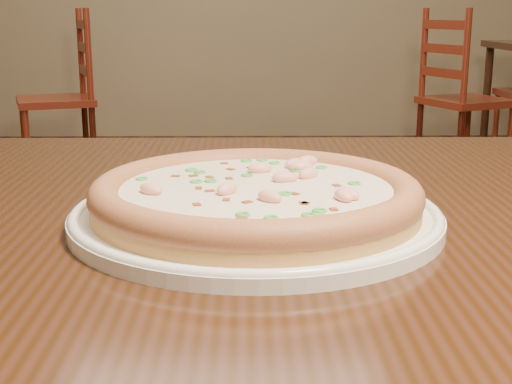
{
  "coord_description": "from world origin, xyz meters",
  "views": [
    {
      "loc": [
        0.16,
        -0.91,
        0.94
      ],
      "look_at": [
        0.16,
        -0.3,
        0.78
      ],
      "focal_mm": 50.0,
      "sensor_mm": 36.0,
      "label": 1
    }
  ],
  "objects_px": {
    "hero_table": "(375,304)",
    "chair_c": "(459,101)",
    "pizza": "(256,195)",
    "chair_b": "(65,99)",
    "plate": "(256,215)"
  },
  "relations": [
    {
      "from": "hero_table",
      "to": "chair_c",
      "type": "bearing_deg",
      "value": 72.31
    },
    {
      "from": "hero_table",
      "to": "pizza",
      "type": "xyz_separation_m",
      "value": [
        -0.12,
        -0.05,
        0.13
      ]
    },
    {
      "from": "hero_table",
      "to": "pizza",
      "type": "distance_m",
      "value": 0.18
    },
    {
      "from": "chair_c",
      "to": "hero_table",
      "type": "bearing_deg",
      "value": -107.69
    },
    {
      "from": "pizza",
      "to": "chair_c",
      "type": "bearing_deg",
      "value": 70.75
    },
    {
      "from": "hero_table",
      "to": "pizza",
      "type": "bearing_deg",
      "value": -157.41
    },
    {
      "from": "chair_b",
      "to": "chair_c",
      "type": "relative_size",
      "value": 1.0
    },
    {
      "from": "pizza",
      "to": "chair_c",
      "type": "height_order",
      "value": "chair_c"
    },
    {
      "from": "chair_b",
      "to": "plate",
      "type": "bearing_deg",
      "value": -73.26
    },
    {
      "from": "pizza",
      "to": "plate",
      "type": "bearing_deg",
      "value": -141.4
    },
    {
      "from": "plate",
      "to": "pizza",
      "type": "height_order",
      "value": "pizza"
    },
    {
      "from": "hero_table",
      "to": "chair_c",
      "type": "xyz_separation_m",
      "value": [
        1.08,
        3.38,
        -0.21
      ]
    },
    {
      "from": "hero_table",
      "to": "plate",
      "type": "bearing_deg",
      "value": -157.38
    },
    {
      "from": "plate",
      "to": "chair_b",
      "type": "bearing_deg",
      "value": 106.74
    },
    {
      "from": "plate",
      "to": "chair_c",
      "type": "bearing_deg",
      "value": 70.74
    }
  ]
}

